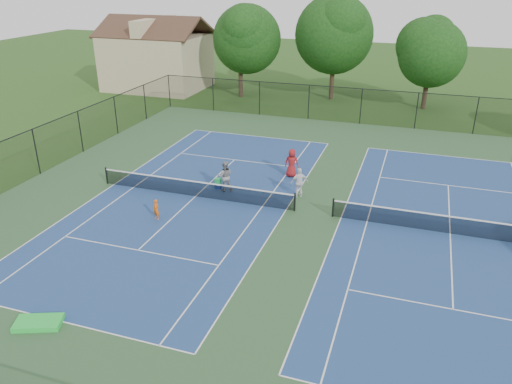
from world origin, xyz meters
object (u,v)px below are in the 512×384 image
(clapboard_house, at_px, (157,59))
(child_player, at_px, (156,209))
(bystander_a, at_px, (299,182))
(ball_hopper, at_px, (218,181))
(tree_back_c, at_px, (431,49))
(tree_back_b, at_px, (335,31))
(instructor, at_px, (225,176))
(ball_crate, at_px, (218,187))
(bystander_c, at_px, (292,163))
(tree_back_a, at_px, (240,36))

(clapboard_house, bearing_deg, child_player, -61.61)
(child_player, xyz_separation_m, bystander_a, (6.45, 5.18, 0.33))
(ball_hopper, bearing_deg, tree_back_c, 64.63)
(tree_back_b, relative_size, child_player, 9.01)
(instructor, distance_m, ball_crate, 0.95)
(tree_back_c, xyz_separation_m, ball_crate, (-11.16, -23.54, -5.34))
(clapboard_house, height_order, ball_hopper, clapboard_house)
(ball_crate, bearing_deg, bystander_c, 41.95)
(tree_back_a, xyz_separation_m, tree_back_b, (9.00, 2.00, 0.56))
(ball_crate, bearing_deg, bystander_a, 5.67)
(tree_back_b, height_order, clapboard_house, tree_back_b)
(clapboard_house, xyz_separation_m, bystander_c, (20.51, -20.25, -2.18))
(tree_back_a, distance_m, tree_back_c, 18.04)
(bystander_a, bearing_deg, tree_back_b, -113.95)
(ball_crate, bearing_deg, instructor, -12.39)
(tree_back_c, relative_size, bystander_a, 4.75)
(instructor, bearing_deg, ball_hopper, -35.91)
(clapboard_house, distance_m, ball_crate, 29.09)
(ball_crate, bearing_deg, tree_back_b, 84.96)
(tree_back_a, xyz_separation_m, child_player, (5.26, -27.24, -5.48))
(ball_crate, bearing_deg, tree_back_a, 106.87)
(tree_back_a, height_order, tree_back_c, tree_back_a)
(child_player, relative_size, ball_hopper, 2.75)
(tree_back_c, distance_m, clapboard_house, 28.10)
(tree_back_b, xyz_separation_m, tree_back_c, (9.00, -1.00, -1.11))
(tree_back_a, relative_size, bystander_c, 5.01)
(ball_crate, bearing_deg, tree_back_c, 64.63)
(tree_back_c, height_order, clapboard_house, tree_back_c)
(tree_back_c, relative_size, bystander_c, 4.60)
(tree_back_a, xyz_separation_m, ball_crate, (6.84, -22.54, -5.90))
(tree_back_c, distance_m, ball_hopper, 26.53)
(instructor, distance_m, bystander_a, 4.43)
(instructor, relative_size, ball_crate, 5.26)
(ball_crate, height_order, ball_hopper, ball_hopper)
(clapboard_house, bearing_deg, ball_hopper, -54.43)
(tree_back_a, relative_size, ball_crate, 25.65)
(ball_crate, distance_m, ball_hopper, 0.34)
(tree_back_c, distance_m, bystander_c, 22.07)
(tree_back_a, relative_size, ball_hopper, 22.59)
(tree_back_a, distance_m, ball_crate, 24.29)
(tree_back_a, bearing_deg, bystander_a, -62.03)
(tree_back_a, bearing_deg, clapboard_house, 174.29)
(tree_back_b, distance_m, ball_crate, 25.47)
(clapboard_house, height_order, bystander_c, clapboard_house)
(instructor, xyz_separation_m, bystander_a, (4.39, 0.59, -0.05))
(tree_back_c, height_order, ball_crate, tree_back_c)
(clapboard_house, relative_size, bystander_a, 6.11)
(bystander_a, distance_m, ball_crate, 4.96)
(clapboard_house, height_order, ball_crate, clapboard_house)
(bystander_a, height_order, bystander_c, bystander_c)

